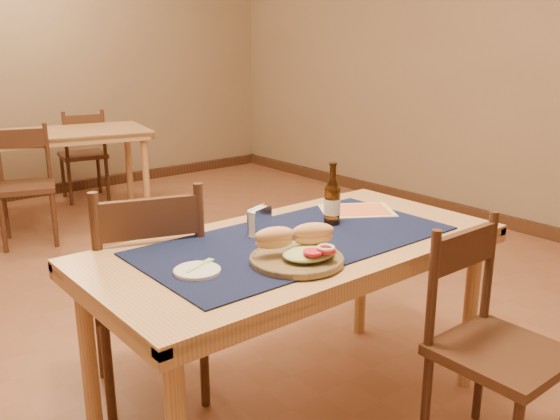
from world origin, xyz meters
TOP-DOWN VIEW (x-y plane):
  - room at (0.00, 0.00)m, footprint 6.04×7.04m
  - main_table at (0.00, -0.80)m, footprint 1.60×0.80m
  - placemat at (0.00, -0.80)m, footprint 1.20×0.60m
  - baseboard at (0.00, 0.00)m, footprint 6.00×7.00m
  - back_table at (0.25, 2.59)m, footprint 1.66×1.07m
  - chair_main_far at (-0.39, -0.32)m, footprint 0.56×0.56m
  - chair_main_near at (0.37, -1.43)m, footprint 0.41×0.41m
  - chair_back_near at (-0.14, 2.13)m, footprint 0.51×0.51m
  - chair_back_far at (0.67, 3.04)m, footprint 0.46×0.46m
  - sandwich_plate at (-0.15, -0.98)m, footprint 0.32×0.32m
  - side_plate at (-0.47, -0.84)m, footprint 0.15×0.15m
  - fork at (-0.43, -0.82)m, footprint 0.13×0.07m
  - beer_bottle at (0.24, -0.74)m, footprint 0.07×0.07m
  - napkin_holder at (-0.07, -0.66)m, footprint 0.13×0.08m
  - menu_card at (0.46, -0.67)m, footprint 0.39×0.36m

SIDE VIEW (x-z plane):
  - baseboard at x=0.00m, z-range 0.00..0.10m
  - chair_back_far at x=0.67m, z-range 0.02..0.88m
  - chair_main_near at x=0.37m, z-range 0.02..0.89m
  - chair_back_near at x=-0.14m, z-range 0.02..0.89m
  - chair_main_far at x=-0.39m, z-range 0.02..0.98m
  - main_table at x=0.00m, z-range 0.29..1.04m
  - back_table at x=0.25m, z-range 0.29..1.04m
  - placemat at x=0.00m, z-range 0.75..0.76m
  - menu_card at x=0.46m, z-range 0.76..0.76m
  - side_plate at x=-0.47m, z-range 0.76..0.77m
  - fork at x=-0.43m, z-range 0.77..0.77m
  - sandwich_plate at x=-0.15m, z-range 0.73..0.85m
  - napkin_holder at x=-0.07m, z-range 0.75..0.86m
  - beer_bottle at x=0.24m, z-range 0.72..0.98m
  - room at x=0.00m, z-range -0.02..2.82m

